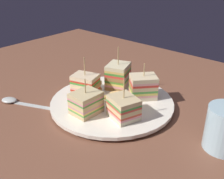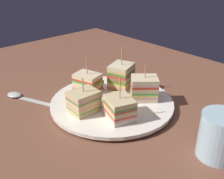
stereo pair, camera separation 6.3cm
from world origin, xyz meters
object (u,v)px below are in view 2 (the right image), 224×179
Objects in this scene: plate at (112,103)px; sandwich_wedge_1 at (120,108)px; spoon at (20,96)px; sandwich_wedge_2 at (144,88)px; drinking_glass at (219,139)px; sandwich_wedge_0 at (84,101)px; chip_pile at (117,97)px; sandwich_wedge_4 at (88,83)px; sandwich_wedge_3 at (121,76)px.

plate is 8.25cm from sandwich_wedge_1.
spoon is (-25.56, -10.55, -3.41)cm from sandwich_wedge_1.
sandwich_wedge_2 is 1.04× the size of drinking_glass.
sandwich_wedge_0 is 8.28cm from sandwich_wedge_1.
chip_pile is at bearing -164.16° from spoon.
sandwich_wedge_4 is 0.65× the size of spoon.
sandwich_wedge_1 is at bearing -27.63° from sandwich_wedge_4.
sandwich_wedge_3 is at bearing 13.60° from sandwich_wedge_0.
sandwich_wedge_4 is at bearing 8.45° from sandwich_wedge_1.
sandwich_wedge_3 is at bearing -148.90° from spoon.
sandwich_wedge_4 reaches higher than chip_pile.
sandwich_wedge_0 is 0.86× the size of sandwich_wedge_4.
sandwich_wedge_4 is at bearing -162.30° from chip_pile.
sandwich_wedge_0 reaches higher than chip_pile.
plate is 8.42cm from sandwich_wedge_2.
sandwich_wedge_1 is at bearing -163.05° from drinking_glass.
drinking_glass reaches higher than plate.
sandwich_wedge_3 is at bearing -50.87° from sandwich_wedge_2.
sandwich_wedge_0 is at bearing -95.58° from plate.
sandwich_wedge_3 is 1.29× the size of drinking_glass.
chip_pile reaches higher than plate.
sandwich_wedge_4 is 1.54× the size of chip_pile.
drinking_glass is at bearing -11.61° from sandwich_wedge_4.
sandwich_wedge_0 is at bearing -160.15° from drinking_glass.
sandwich_wedge_3 is at bearing 127.26° from chip_pile.
sandwich_wedge_4 reaches higher than sandwich_wedge_1.
sandwich_wedge_3 reaches higher than sandwich_wedge_4.
plate is 26.10cm from drinking_glass.
sandwich_wedge_2 reaches higher than spoon.
sandwich_wedge_4 is at bearing -154.01° from spoon.
sandwich_wedge_2 is (-2.25, 10.28, 0.43)cm from sandwich_wedge_1.
chip_pile is at bearing -20.49° from sandwich_wedge_1.
sandwich_wedge_4 reaches higher than sandwich_wedge_0.
chip_pile is 0.73× the size of drinking_glass.
plate is at bearing -165.98° from spoon.
sandwich_wedge_2 reaches higher than sandwich_wedge_0.
drinking_glass is at bearing -68.56° from sandwich_wedge_0.
sandwich_wedge_2 is at bearing -18.51° from sandwich_wedge_0.
plate is 3.32× the size of sandwich_wedge_2.
sandwich_wedge_3 reaches higher than spoon.
sandwich_wedge_2 is at bearing 51.56° from chip_pile.
sandwich_wedge_2 reaches higher than chip_pile.
sandwich_wedge_4 is 1.12× the size of drinking_glass.
sandwich_wedge_4 is at bearing -15.85° from sandwich_wedge_2.
plate is at bearing -7.56° from sandwich_wedge_4.
sandwich_wedge_1 reaches higher than drinking_glass.
sandwich_wedge_1 is 10.53cm from sandwich_wedge_2.
chip_pile is 0.42× the size of spoon.
sandwich_wedge_0 reaches higher than spoon.
sandwich_wedge_1 is 14.49cm from sandwich_wedge_4.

